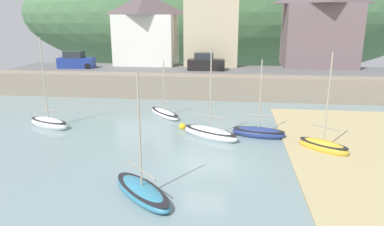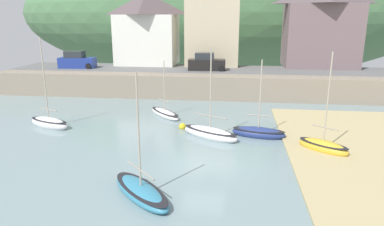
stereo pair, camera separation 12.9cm
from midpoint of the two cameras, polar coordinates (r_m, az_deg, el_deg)
The scene contains 15 objects.
quay_seawall at distance 36.97m, azimuth 4.46°, elevation 4.55°, with size 48.00×9.40×2.40m.
hillside_backdrop at distance 74.09m, azimuth 4.46°, elevation 15.70°, with size 80.00×44.00×25.30m.
waterfront_building_left at distance 45.37m, azimuth -7.16°, elevation 13.36°, with size 7.50×5.89×8.61m.
waterfront_building_centre at distance 44.10m, azimuth 3.47°, elevation 15.47°, with size 6.62×4.98×11.75m.
waterfront_building_right at distance 45.11m, azimuth 20.25°, elevation 13.25°, with size 8.52×5.76×9.69m.
church_with_spire at distance 48.61m, azimuth 16.57°, elevation 16.73°, with size 3.00×3.00×14.68m.
dinghy_open_wooden at distance 17.14m, azimuth -8.00°, elevation -12.38°, with size 4.03×4.17×6.05m.
sailboat_tall_mast at distance 29.20m, azimuth -21.90°, elevation -1.46°, with size 3.88×2.41×6.98m.
rowboat_small_beached at distance 25.45m, azimuth 10.79°, elevation -3.09°, with size 3.95×2.12×5.60m.
fishing_boat_green at distance 30.21m, azimuth -4.27°, elevation -0.04°, with size 3.53×3.89×4.85m.
motorboat_with_cabin at distance 23.77m, azimuth 20.51°, elevation -5.04°, with size 3.30×3.01×6.41m.
sailboat_nearest_shore at distance 24.79m, azimuth 3.07°, elevation -3.25°, with size 4.38×3.24×6.46m.
parked_car_near_slipway at distance 43.85m, azimuth -17.98°, elevation 7.99°, with size 4.18×1.91×1.95m.
parked_car_by_wall at distance 39.94m, azimuth 2.40°, elevation 8.07°, with size 4.19×1.93×1.95m.
mooring_buoy at distance 26.76m, azimuth -1.41°, elevation -2.19°, with size 0.53×0.53×0.53m.
Camera 2 is at (1.66, -18.80, 8.15)m, focal length 33.12 mm.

